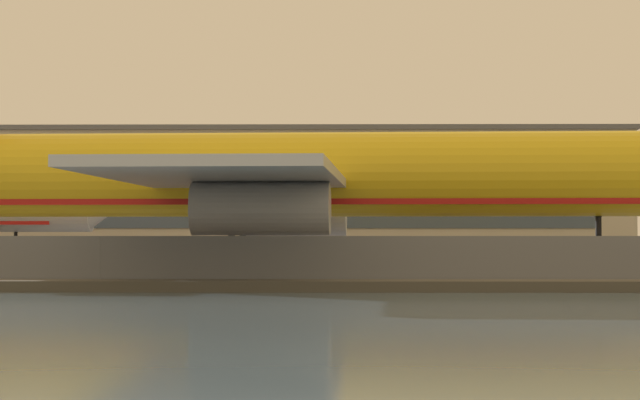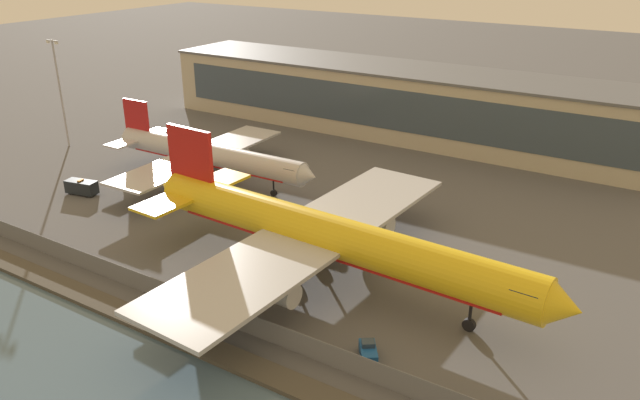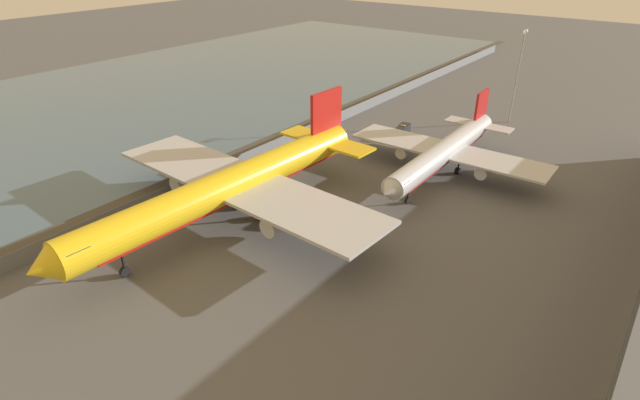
% 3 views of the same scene
% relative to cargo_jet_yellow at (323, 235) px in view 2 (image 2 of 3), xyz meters
% --- Properties ---
extents(ground_plane, '(500.00, 500.00, 0.00)m').
position_rel_cargo_jet_yellow_xyz_m(ground_plane, '(-8.28, 2.14, -5.99)').
color(ground_plane, '#565659').
extents(shoreline_seawall, '(320.00, 3.00, 0.50)m').
position_rel_cargo_jet_yellow_xyz_m(shoreline_seawall, '(-8.28, -18.36, -5.74)').
color(shoreline_seawall, '#474238').
rests_on(shoreline_seawall, ground).
extents(perimeter_fence, '(280.00, 0.10, 2.51)m').
position_rel_cargo_jet_yellow_xyz_m(perimeter_fence, '(-8.28, -13.86, -4.74)').
color(perimeter_fence, slate).
rests_on(perimeter_fence, ground).
extents(cargo_jet_yellow, '(57.48, 49.67, 15.71)m').
position_rel_cargo_jet_yellow_xyz_m(cargo_jet_yellow, '(0.00, 0.00, 0.00)').
color(cargo_jet_yellow, yellow).
rests_on(cargo_jet_yellow, ground).
extents(passenger_jet_silver, '(42.44, 36.30, 12.12)m').
position_rel_cargo_jet_yellow_xyz_m(passenger_jet_silver, '(-34.59, 18.06, -1.37)').
color(passenger_jet_silver, silver).
rests_on(passenger_jet_silver, ground).
extents(baggage_tug, '(3.14, 3.54, 1.80)m').
position_rel_cargo_jet_yellow_xyz_m(baggage_tug, '(11.98, -10.83, -5.19)').
color(baggage_tug, '#19519E').
rests_on(baggage_tug, ground).
extents(ops_van, '(5.52, 3.13, 2.48)m').
position_rel_cargo_jet_yellow_xyz_m(ops_van, '(-47.88, 2.38, -4.71)').
color(ops_van, '#1E2328').
rests_on(ops_van, ground).
extents(terminal_building, '(106.87, 18.70, 13.96)m').
position_rel_cargo_jet_yellow_xyz_m(terminal_building, '(-19.22, 61.16, 1.00)').
color(terminal_building, '#BCB299').
rests_on(terminal_building, ground).
extents(apron_light_mast_apron_west, '(3.20, 0.40, 20.93)m').
position_rel_cargo_jet_yellow_xyz_m(apron_light_mast_apron_west, '(-71.12, 17.75, 5.75)').
color(apron_light_mast_apron_west, '#A8A8AD').
rests_on(apron_light_mast_apron_west, ground).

